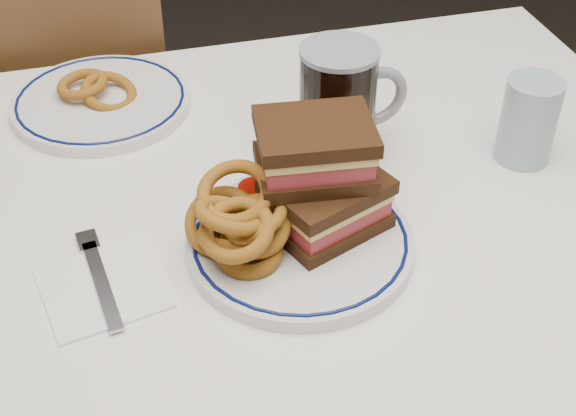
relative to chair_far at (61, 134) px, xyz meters
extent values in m
cube|color=white|center=(0.24, -0.61, 0.23)|extent=(1.26, 0.86, 0.03)
cylinder|color=#4B3418|center=(0.78, -0.27, -0.15)|extent=(0.06, 0.06, 0.71)
cube|color=white|center=(0.24, -0.18, 0.14)|extent=(1.26, 0.01, 0.17)
cube|color=#4B3418|center=(0.00, 0.08, -0.07)|extent=(0.44, 0.44, 0.04)
cylinder|color=#4B3418|center=(0.19, 0.25, -0.30)|extent=(0.04, 0.04, 0.42)
cylinder|color=#4B3418|center=(0.18, -0.11, -0.30)|extent=(0.04, 0.04, 0.42)
cylinder|color=#4B3418|center=(-0.18, 0.26, -0.30)|extent=(0.04, 0.04, 0.42)
cube|color=#4B3418|center=(0.00, -0.12, 0.19)|extent=(0.43, 0.04, 0.47)
cylinder|color=silver|center=(0.29, -0.71, 0.25)|extent=(0.27, 0.27, 0.02)
torus|color=#091348|center=(0.29, -0.71, 0.26)|extent=(0.26, 0.26, 0.01)
cube|color=black|center=(0.33, -0.69, 0.27)|extent=(0.16, 0.15, 0.02)
cube|color=#AE3239|center=(0.33, -0.69, 0.29)|extent=(0.15, 0.13, 0.02)
cube|color=#EAC568|center=(0.33, -0.69, 0.31)|extent=(0.15, 0.14, 0.01)
cube|color=black|center=(0.33, -0.69, 0.32)|extent=(0.16, 0.15, 0.02)
cube|color=black|center=(0.32, -0.68, 0.34)|extent=(0.14, 0.12, 0.02)
cube|color=#AE3239|center=(0.32, -0.68, 0.36)|extent=(0.13, 0.11, 0.02)
cube|color=#EAC568|center=(0.32, -0.68, 0.38)|extent=(0.14, 0.11, 0.01)
cube|color=black|center=(0.32, -0.68, 0.39)|extent=(0.14, 0.12, 0.02)
torus|color=brown|center=(0.22, -0.73, 0.27)|extent=(0.08, 0.08, 0.04)
torus|color=brown|center=(0.21, -0.71, 0.28)|extent=(0.09, 0.09, 0.06)
torus|color=brown|center=(0.20, -0.69, 0.29)|extent=(0.10, 0.09, 0.07)
torus|color=brown|center=(0.24, -0.72, 0.30)|extent=(0.09, 0.08, 0.08)
torus|color=brown|center=(0.23, -0.72, 0.31)|extent=(0.09, 0.08, 0.06)
torus|color=brown|center=(0.21, -0.74, 0.32)|extent=(0.09, 0.09, 0.06)
torus|color=brown|center=(0.21, -0.72, 0.33)|extent=(0.09, 0.08, 0.06)
torus|color=brown|center=(0.22, -0.69, 0.34)|extent=(0.10, 0.09, 0.06)
cylinder|color=silver|center=(0.25, -0.64, 0.28)|extent=(0.05, 0.05, 0.03)
cylinder|color=#830902|center=(0.25, -0.64, 0.29)|extent=(0.04, 0.04, 0.01)
cylinder|color=black|center=(0.39, -0.55, 0.33)|extent=(0.10, 0.10, 0.17)
cylinder|color=gray|center=(0.39, -0.55, 0.41)|extent=(0.10, 0.10, 0.01)
torus|color=gray|center=(0.44, -0.54, 0.33)|extent=(0.09, 0.02, 0.09)
cylinder|color=#8EA7B8|center=(0.64, -0.61, 0.30)|extent=(0.08, 0.08, 0.12)
cylinder|color=silver|center=(0.09, -0.33, 0.25)|extent=(0.27, 0.27, 0.02)
torus|color=#091348|center=(0.09, -0.33, 0.26)|extent=(0.25, 0.25, 0.00)
torus|color=brown|center=(0.10, -0.33, 0.27)|extent=(0.09, 0.08, 0.06)
torus|color=brown|center=(0.07, -0.31, 0.28)|extent=(0.08, 0.08, 0.03)
cube|color=white|center=(0.06, -0.71, 0.25)|extent=(0.15, 0.15, 0.00)
cube|color=#ADADB1|center=(0.06, -0.71, 0.25)|extent=(0.04, 0.15, 0.00)
cube|color=#ADADB1|center=(0.04, -0.63, 0.25)|extent=(0.03, 0.04, 0.00)
camera|label=1|loc=(0.09, -1.39, 0.89)|focal=50.00mm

